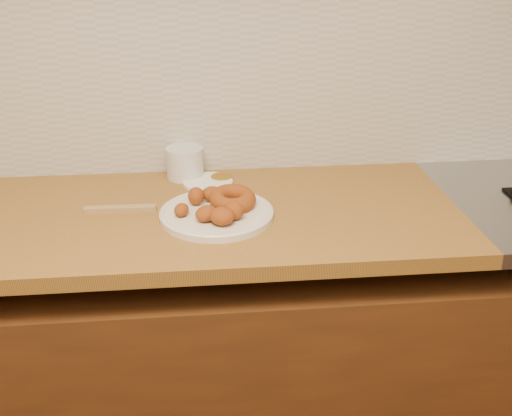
{
  "coord_description": "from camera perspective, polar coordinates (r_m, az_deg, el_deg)",
  "views": [
    {
      "loc": [
        -0.18,
        0.25,
        1.57
      ],
      "look_at": [
        -0.04,
        1.62,
        0.93
      ],
      "focal_mm": 42.0,
      "sensor_mm": 36.0,
      "label": 1
    }
  ],
  "objects": [
    {
      "name": "backsplash",
      "position": [
        1.79,
        0.28,
        12.94
      ],
      "size": [
        3.6,
        0.02,
        0.6
      ],
      "primitive_type": "cube",
      "color": "#BAB4A7",
      "rests_on": "wall_back"
    },
    {
      "name": "tub_lid",
      "position": [
        1.75,
        -4.61,
        2.47
      ],
      "size": [
        0.15,
        0.15,
        0.01
      ],
      "primitive_type": "cylinder",
      "rotation": [
        0.0,
        0.0,
        0.07
      ],
      "color": "white",
      "rests_on": "butcher_block"
    },
    {
      "name": "butcher_block",
      "position": [
        1.66,
        -21.47,
        -1.46
      ],
      "size": [
        2.3,
        0.62,
        0.04
      ],
      "primitive_type": "cube",
      "color": "olive",
      "rests_on": "base_cabinet"
    },
    {
      "name": "wall_back",
      "position": [
        1.77,
        0.25,
        17.77
      ],
      "size": [
        4.0,
        0.02,
        2.7
      ],
      "primitive_type": "cube",
      "color": "#BDAE93",
      "rests_on": "ground"
    },
    {
      "name": "base_cabinet",
      "position": [
        1.87,
        1.19,
        -14.29
      ],
      "size": [
        3.6,
        0.6,
        0.77
      ],
      "primitive_type": "cube",
      "color": "#572D10",
      "rests_on": "floor"
    },
    {
      "name": "fried_dough_chunks",
      "position": [
        1.51,
        -4.23,
        0.1
      ],
      "size": [
        0.19,
        0.21,
        0.05
      ],
      "color": "brown",
      "rests_on": "donut_plate"
    },
    {
      "name": "wooden_utensil",
      "position": [
        1.61,
        -12.8,
        -0.09
      ],
      "size": [
        0.19,
        0.03,
        0.01
      ],
      "primitive_type": "cube",
      "rotation": [
        0.0,
        0.0,
        -0.02
      ],
      "color": "#9A7A4A",
      "rests_on": "butcher_block"
    },
    {
      "name": "ring_donut",
      "position": [
        1.55,
        -2.27,
        0.88
      ],
      "size": [
        0.17,
        0.17,
        0.06
      ],
      "primitive_type": "torus",
      "rotation": [
        0.1,
        0.0,
        0.57
      ],
      "color": "brown",
      "rests_on": "donut_plate"
    },
    {
      "name": "plastic_tub",
      "position": [
        1.79,
        -6.79,
        4.32
      ],
      "size": [
        0.12,
        0.12,
        0.09
      ],
      "primitive_type": "cylinder",
      "rotation": [
        0.0,
        0.0,
        -0.1
      ],
      "color": "silver",
      "rests_on": "butcher_block"
    },
    {
      "name": "donut_plate",
      "position": [
        1.54,
        -3.77,
        -0.57
      ],
      "size": [
        0.29,
        0.29,
        0.02
      ],
      "primitive_type": "cylinder",
      "color": "silver",
      "rests_on": "butcher_block"
    },
    {
      "name": "brass_jar_lid",
      "position": [
        1.78,
        -3.3,
        2.89
      ],
      "size": [
        0.08,
        0.08,
        0.01
      ],
      "primitive_type": "cylinder",
      "rotation": [
        0.0,
        0.0,
        -0.3
      ],
      "color": "#B98523",
      "rests_on": "butcher_block"
    }
  ]
}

